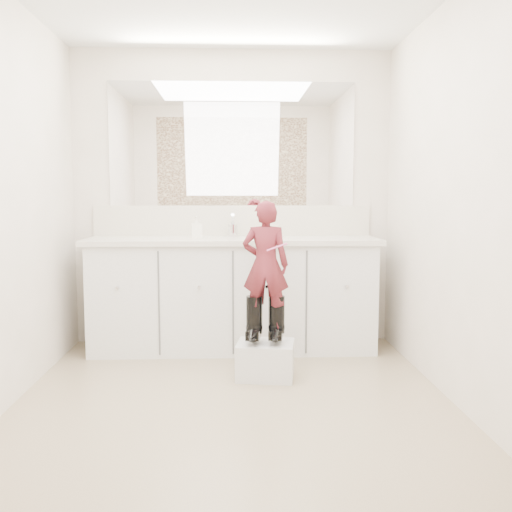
{
  "coord_description": "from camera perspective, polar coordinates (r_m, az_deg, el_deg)",
  "views": [
    {
      "loc": [
        -0.0,
        -3.24,
        1.22
      ],
      "look_at": [
        0.15,
        0.52,
        0.82
      ],
      "focal_mm": 40.0,
      "sensor_mm": 36.0,
      "label": 1
    }
  ],
  "objects": [
    {
      "name": "floor",
      "position": [
        3.47,
        -2.25,
        -14.59
      ],
      "size": [
        3.0,
        3.0,
        0.0
      ],
      "primitive_type": "plane",
      "color": "#8A765A",
      "rests_on": "ground"
    },
    {
      "name": "wall_back",
      "position": [
        4.74,
        -2.36,
        5.8
      ],
      "size": [
        2.6,
        0.0,
        2.6
      ],
      "primitive_type": "plane",
      "rotation": [
        1.57,
        0.0,
        0.0
      ],
      "color": "beige",
      "rests_on": "floor"
    },
    {
      "name": "wall_front",
      "position": [
        1.74,
        -2.27,
        5.29
      ],
      "size": [
        2.6,
        0.0,
        2.6
      ],
      "primitive_type": "plane",
      "rotation": [
        -1.57,
        0.0,
        0.0
      ],
      "color": "beige",
      "rests_on": "floor"
    },
    {
      "name": "wall_right",
      "position": [
        3.5,
        19.6,
        5.34
      ],
      "size": [
        0.0,
        3.0,
        3.0
      ],
      "primitive_type": "plane",
      "rotation": [
        1.57,
        0.0,
        -1.57
      ],
      "color": "beige",
      "rests_on": "floor"
    },
    {
      "name": "vanity_cabinet",
      "position": [
        4.54,
        -2.31,
        -4.05
      ],
      "size": [
        2.2,
        0.55,
        0.85
      ],
      "primitive_type": "cube",
      "color": "silver",
      "rests_on": "floor"
    },
    {
      "name": "countertop",
      "position": [
        4.47,
        -2.34,
        1.54
      ],
      "size": [
        2.28,
        0.58,
        0.04
      ],
      "primitive_type": "cube",
      "color": "beige",
      "rests_on": "vanity_cabinet"
    },
    {
      "name": "backsplash",
      "position": [
        4.73,
        -2.35,
        3.55
      ],
      "size": [
        2.28,
        0.03,
        0.25
      ],
      "primitive_type": "cube",
      "color": "beige",
      "rests_on": "countertop"
    },
    {
      "name": "mirror",
      "position": [
        4.75,
        -2.38,
        11.11
      ],
      "size": [
        2.0,
        0.02,
        1.0
      ],
      "primitive_type": "cube",
      "color": "white",
      "rests_on": "wall_back"
    },
    {
      "name": "dot_panel",
      "position": [
        1.8,
        -2.33,
        19.74
      ],
      "size": [
        2.0,
        0.01,
        1.2
      ],
      "primitive_type": "cube",
      "color": "#472819",
      "rests_on": "wall_front"
    },
    {
      "name": "faucet",
      "position": [
        4.63,
        -2.34,
        2.57
      ],
      "size": [
        0.08,
        0.08,
        0.1
      ],
      "primitive_type": "cylinder",
      "color": "silver",
      "rests_on": "countertop"
    },
    {
      "name": "cup",
      "position": [
        4.52,
        1.73,
        2.49
      ],
      "size": [
        0.14,
        0.14,
        0.1
      ],
      "primitive_type": "imported",
      "rotation": [
        0.0,
        0.0,
        0.41
      ],
      "color": "beige",
      "rests_on": "countertop"
    },
    {
      "name": "soap_bottle",
      "position": [
        4.42,
        -5.98,
        2.86
      ],
      "size": [
        0.09,
        0.09,
        0.18
      ],
      "primitive_type": "imported",
      "rotation": [
        0.0,
        0.0,
        0.15
      ],
      "color": "white",
      "rests_on": "countertop"
    },
    {
      "name": "step_stool",
      "position": [
        3.9,
        0.95,
        -10.36
      ],
      "size": [
        0.42,
        0.37,
        0.24
      ],
      "primitive_type": "cube",
      "rotation": [
        0.0,
        0.0,
        -0.15
      ],
      "color": "silver",
      "rests_on": "floor"
    },
    {
      "name": "boot_left",
      "position": [
        3.85,
        -0.18,
        -6.34
      ],
      "size": [
        0.14,
        0.22,
        0.31
      ],
      "primitive_type": null,
      "rotation": [
        0.0,
        0.0,
        -0.15
      ],
      "color": "black",
      "rests_on": "step_stool"
    },
    {
      "name": "boot_right",
      "position": [
        3.86,
        2.06,
        -6.31
      ],
      "size": [
        0.14,
        0.22,
        0.31
      ],
      "primitive_type": null,
      "rotation": [
        0.0,
        0.0,
        -0.15
      ],
      "color": "black",
      "rests_on": "step_stool"
    },
    {
      "name": "toddler",
      "position": [
        3.79,
        0.95,
        -0.88
      ],
      "size": [
        0.34,
        0.25,
        0.85
      ],
      "primitive_type": "imported",
      "rotation": [
        0.0,
        0.0,
        2.99
      ],
      "color": "#9D3036",
      "rests_on": "step_stool"
    },
    {
      "name": "toothbrush",
      "position": [
        3.7,
        2.11,
        0.9
      ],
      "size": [
        0.14,
        0.03,
        0.06
      ],
      "primitive_type": "cylinder",
      "rotation": [
        0.0,
        1.22,
        -0.15
      ],
      "color": "pink",
      "rests_on": "toddler"
    }
  ]
}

